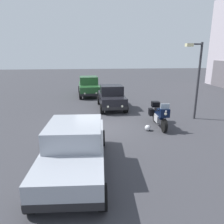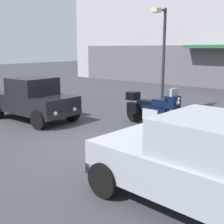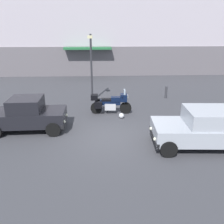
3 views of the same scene
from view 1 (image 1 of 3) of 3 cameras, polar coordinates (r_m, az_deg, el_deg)
ground_plane at (r=10.74m, az=-2.79°, el=-4.12°), size 80.00×80.00×0.00m
motorcycle at (r=10.96m, az=12.67°, el=-0.66°), size 2.26×0.78×1.36m
helmet at (r=10.38m, az=9.58°, el=-4.21°), size 0.28×0.28×0.28m
car_hatchback_near at (r=18.69m, az=-6.25°, el=6.89°), size 3.95×2.00×1.64m
car_sedan_far at (r=6.81m, az=-9.87°, el=-9.30°), size 4.65×2.14×1.56m
car_compact_side at (r=14.19m, az=-0.16°, el=4.04°), size 3.51×1.78×1.56m
streetlamp_curbside at (r=12.47m, az=21.70°, el=9.74°), size 0.28×0.94×4.16m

